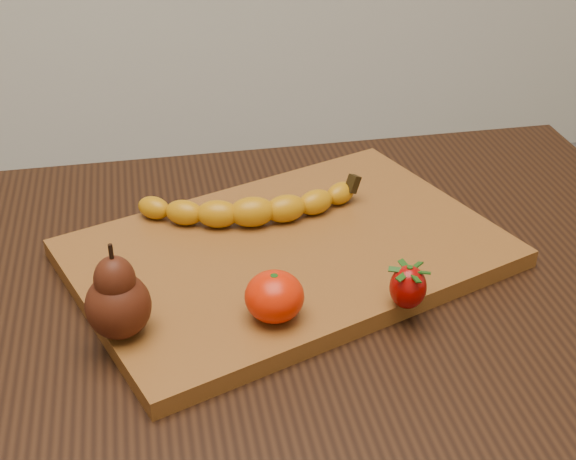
{
  "coord_description": "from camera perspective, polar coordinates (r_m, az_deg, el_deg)",
  "views": [
    {
      "loc": [
        -0.1,
        -0.66,
        1.25
      ],
      "look_at": [
        0.05,
        0.06,
        0.8
      ],
      "focal_mm": 50.0,
      "sensor_mm": 36.0,
      "label": 1
    }
  ],
  "objects": [
    {
      "name": "table",
      "position": [
        0.89,
        -2.15,
        -10.03
      ],
      "size": [
        1.0,
        0.7,
        0.76
      ],
      "color": "black",
      "rests_on": "ground"
    },
    {
      "name": "cutting_board",
      "position": [
        0.88,
        0.0,
        -1.67
      ],
      "size": [
        0.53,
        0.44,
        0.02
      ],
      "primitive_type": "cube",
      "rotation": [
        0.0,
        0.0,
        0.35
      ],
      "color": "brown",
      "rests_on": "table"
    },
    {
      "name": "banana",
      "position": [
        0.9,
        -2.57,
        1.3
      ],
      "size": [
        0.22,
        0.06,
        0.03
      ],
      "primitive_type": null,
      "rotation": [
        0.0,
        0.0,
        -0.03
      ],
      "color": "#BE8008",
      "rests_on": "cutting_board"
    },
    {
      "name": "pear",
      "position": [
        0.74,
        -12.12,
        -4.22
      ],
      "size": [
        0.07,
        0.07,
        0.09
      ],
      "primitive_type": null,
      "rotation": [
        0.0,
        0.0,
        -0.13
      ],
      "color": "#44190B",
      "rests_on": "cutting_board"
    },
    {
      "name": "mandarin",
      "position": [
        0.75,
        -0.97,
        -4.75
      ],
      "size": [
        0.07,
        0.07,
        0.05
      ],
      "primitive_type": "ellipsoid",
      "rotation": [
        0.0,
        0.0,
        -0.41
      ],
      "color": "red",
      "rests_on": "cutting_board"
    },
    {
      "name": "strawberry",
      "position": [
        0.78,
        8.54,
        -3.93
      ],
      "size": [
        0.05,
        0.05,
        0.05
      ],
      "primitive_type": null,
      "rotation": [
        0.0,
        0.0,
        -0.38
      ],
      "color": "#980604",
      "rests_on": "cutting_board"
    }
  ]
}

